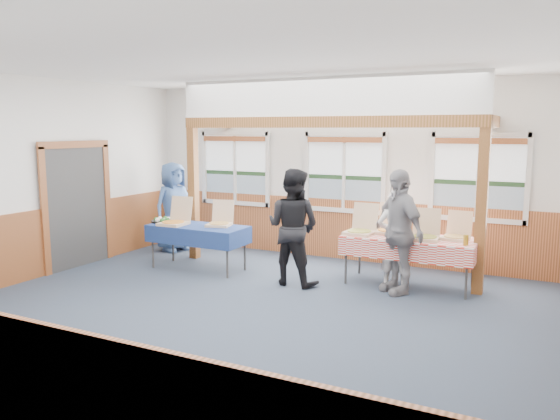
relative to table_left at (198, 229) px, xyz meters
The scene contains 28 objects.
floor 2.65m from the table_left, 40.05° to the right, with size 8.00×8.00×0.00m, color #2B3646.
ceiling 3.58m from the table_left, 40.05° to the right, with size 8.00×8.00×0.00m, color white.
wall_back 2.84m from the table_left, 43.54° to the left, with size 8.00×8.00×0.00m, color silver.
wall_left 2.78m from the table_left, 141.23° to the right, with size 8.00×8.00×0.00m, color silver.
wainscot_back 2.68m from the table_left, 43.15° to the left, with size 7.98×0.05×1.10m, color brown.
wainscot_front 5.48m from the table_left, 69.10° to the right, with size 7.98×0.05×1.10m, color brown.
wainscot_left 2.61m from the table_left, 140.89° to the right, with size 0.05×6.98×1.10m, color brown.
cased_opening 2.17m from the table_left, 159.68° to the right, with size 0.06×1.30×2.10m, color #333333.
window_left 2.09m from the table_left, 100.79° to the left, with size 1.56×0.10×1.46m.
window_mid 2.84m from the table_left, 42.87° to the left, with size 1.56×0.10×1.46m.
window_right 4.73m from the table_left, 23.10° to the left, with size 1.56×0.10×1.46m.
post_left 0.99m from the table_left, 129.70° to the left, with size 0.15×0.15×2.40m, color brown.
post_right 4.53m from the table_left, ahead, with size 0.15×0.15×2.40m, color brown.
cross_beam 2.73m from the table_left, 18.59° to the left, with size 5.15×0.18×0.18m, color brown.
table_left is the anchor object (origin of this frame).
table_right 3.51m from the table_left, 10.20° to the left, with size 2.14×1.67×0.76m.
pizza_box_a 0.44m from the table_left, 165.18° to the right, with size 0.45×0.54×0.46m.
pizza_box_b 0.40m from the table_left, 25.34° to the left, with size 0.49×0.55×0.42m.
pizza_box_c 2.76m from the table_left, 10.97° to the left, with size 0.45×0.54×0.46m.
pizza_box_d 3.20m from the table_left, 14.73° to the left, with size 0.47×0.55×0.45m.
pizza_box_e 3.74m from the table_left, ahead, with size 0.45×0.53×0.44m.
pizza_box_f 4.18m from the table_left, 10.52° to the left, with size 0.41×0.49×0.40m.
veggie_tray 0.76m from the table_left, behind, with size 0.40×0.40×0.09m.
drink_glass 4.32m from the table_left, ahead, with size 0.07×0.07×0.15m, color olive.
woman_white 3.33m from the table_left, ahead, with size 0.55×0.36×1.51m, color silver.
woman_black 1.84m from the table_left, ahead, with size 0.87×0.68×1.79m, color black.
man_blue 1.63m from the table_left, 141.89° to the left, with size 0.85×0.55×1.74m, color #3C5E97.
person_grey 3.39m from the table_left, ahead, with size 1.06×0.44×1.82m, color gray.
Camera 1 is at (3.37, -5.88, 2.38)m, focal length 35.00 mm.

